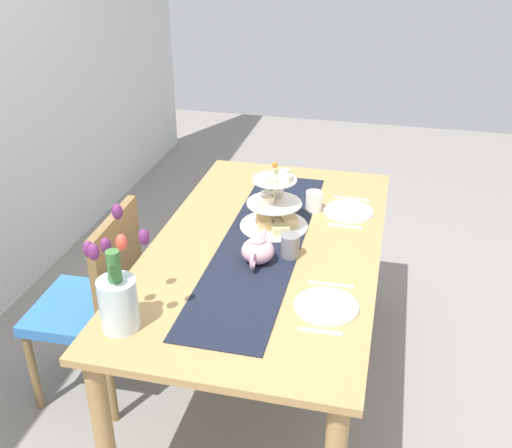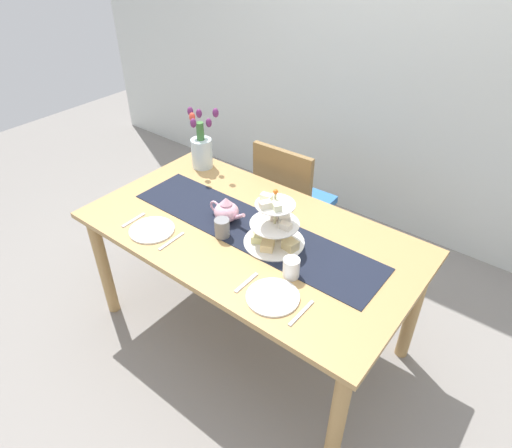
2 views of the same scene
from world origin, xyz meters
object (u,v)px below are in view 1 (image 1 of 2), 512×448
object	(u,v)px
mug_grey	(290,246)
fork_right	(345,226)
fork_left	(321,332)
dinner_plate_right	(348,212)
teapot	(258,250)
knife_left	(331,285)
mug_white_text	(314,201)
knife_right	(351,199)
tulip_vase	(118,295)
dinner_plate_left	(326,306)
tiered_cake_stand	(275,209)
dining_table	(266,264)
chair_left	(97,299)

from	to	relation	value
mug_grey	fork_right	bearing A→B (deg)	-31.51
fork_left	dinner_plate_right	size ratio (longest dim) A/B	0.65
teapot	knife_left	xyz separation A→B (m)	(-0.09, -0.31, -0.06)
fork_right	mug_white_text	distance (m)	0.21
knife_left	knife_right	size ratio (longest dim) A/B	1.00
fork_left	fork_right	xyz separation A→B (m)	(0.77, 0.00, 0.00)
tulip_vase	mug_white_text	bearing A→B (deg)	-25.99
teapot	dinner_plate_right	bearing A→B (deg)	-30.00
fork_left	knife_right	world-z (taller)	same
dinner_plate_left	fork_right	size ratio (longest dim) A/B	1.53
mug_grey	tiered_cake_stand	bearing A→B (deg)	25.08
dining_table	mug_grey	xyz separation A→B (m)	(-0.08, -0.12, 0.15)
knife_left	mug_grey	world-z (taller)	mug_grey
dining_table	dinner_plate_right	size ratio (longest dim) A/B	7.48
dining_table	tiered_cake_stand	bearing A→B (deg)	-1.38
teapot	mug_grey	size ratio (longest dim) A/B	2.51
teapot	tulip_vase	xyz separation A→B (m)	(-0.51, 0.35, 0.07)
tulip_vase	mug_white_text	size ratio (longest dim) A/B	4.25
chair_left	teapot	xyz separation A→B (m)	(0.06, -0.70, 0.30)
dining_table	chair_left	xyz separation A→B (m)	(-0.21, 0.70, -0.15)
teapot	knife_right	size ratio (longest dim) A/B	1.40
knife_left	fork_right	distance (m)	0.48
tulip_vase	knife_left	distance (m)	0.79
tiered_cake_stand	mug_white_text	size ratio (longest dim) A/B	3.20
tulip_vase	mug_grey	bearing A→B (deg)	-38.74
teapot	mug_grey	distance (m)	0.14
tiered_cake_stand	dinner_plate_left	world-z (taller)	tiered_cake_stand
chair_left	tiered_cake_stand	xyz separation A→B (m)	(0.37, -0.70, 0.33)
fork_left	knife_left	xyz separation A→B (m)	(0.29, 0.00, 0.00)
dining_table	mug_grey	bearing A→B (deg)	-124.20
teapot	mug_white_text	distance (m)	0.53
fork_left	knife_left	distance (m)	0.29
fork_right	knife_left	bearing A→B (deg)	180.00
chair_left	dinner_plate_right	xyz separation A→B (m)	(0.59, -1.01, 0.25)
chair_left	fork_left	distance (m)	1.08
tiered_cake_stand	mug_grey	distance (m)	0.27
chair_left	dinner_plate_right	size ratio (longest dim) A/B	3.96
fork_left	mug_grey	bearing A→B (deg)	22.55
fork_left	fork_right	distance (m)	0.77
knife_right	mug_white_text	world-z (taller)	mug_white_text
tiered_cake_stand	teapot	distance (m)	0.31
dinner_plate_left	knife_right	size ratio (longest dim) A/B	1.35
dinner_plate_right	mug_white_text	distance (m)	0.17
mug_grey	teapot	bearing A→B (deg)	122.79
teapot	knife_left	size ratio (longest dim) A/B	1.40
dinner_plate_left	knife_left	world-z (taller)	dinner_plate_left
tiered_cake_stand	knife_right	size ratio (longest dim) A/B	1.79
tiered_cake_stand	tulip_vase	bearing A→B (deg)	156.62
teapot	knife_left	world-z (taller)	teapot
dining_table	mug_grey	distance (m)	0.21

